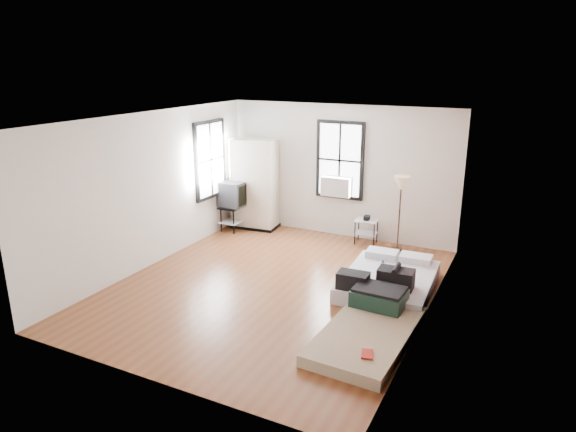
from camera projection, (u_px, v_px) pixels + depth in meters
The scene contains 8 objects.
ground at pixel (274, 286), 8.65m from camera, with size 6.00×6.00×0.00m, color brown.
room_shell at pixel (296, 183), 8.36m from camera, with size 5.02×6.02×2.80m.
mattress_main at pixel (388, 280), 8.49m from camera, with size 1.49×1.97×0.61m.
mattress_bare at pixel (370, 325), 7.10m from camera, with size 1.18×2.11×0.45m.
wardrobe at pixel (255, 184), 11.44m from camera, with size 1.07×0.68×2.00m.
side_table at pixel (366, 225), 10.56m from camera, with size 0.48×0.40×0.60m.
floor_lamp at pixel (401, 187), 9.95m from camera, with size 0.32×0.32×1.51m.
tv_stand at pixel (235, 195), 11.36m from camera, with size 0.56×0.79×1.11m.
Camera 1 is at (3.73, -7.00, 3.65)m, focal length 32.00 mm.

